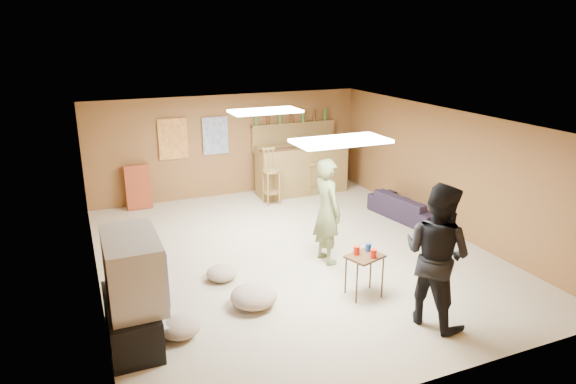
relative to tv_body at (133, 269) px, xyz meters
name	(u,v)px	position (x,y,z in m)	size (l,w,h in m)	color
ground	(293,253)	(2.65, 1.50, -0.90)	(7.00, 7.00, 0.00)	tan
ceiling	(293,120)	(2.65, 1.50, 1.30)	(6.00, 7.00, 0.02)	silver
wall_back	(229,146)	(2.65, 5.00, 0.20)	(6.00, 0.02, 2.20)	brown
wall_front	(436,287)	(2.65, -2.00, 0.20)	(6.00, 0.02, 2.20)	brown
wall_left	(91,215)	(-0.35, 1.50, 0.20)	(0.02, 7.00, 2.20)	brown
wall_right	(446,170)	(5.65, 1.50, 0.20)	(0.02, 7.00, 2.20)	brown
tv_stand	(132,320)	(-0.07, 0.00, -0.65)	(0.55, 1.30, 0.50)	black
dvd_box	(151,324)	(0.15, 0.00, -0.75)	(0.35, 0.50, 0.08)	#B2B2B7
tv_body	(133,269)	(0.00, 0.00, 0.00)	(0.60, 1.10, 0.80)	#B2B2B7
tv_screen	(160,264)	(0.31, 0.00, 0.00)	(0.02, 0.95, 0.65)	navy
bar_counter	(302,169)	(4.15, 4.45, -0.35)	(2.00, 0.60, 1.10)	brown
bar_lip	(307,147)	(4.15, 4.20, 0.20)	(2.10, 0.12, 0.05)	#382212
bar_shelf	(294,123)	(4.15, 4.90, 0.60)	(2.00, 0.18, 0.05)	brown
bar_backing	(293,136)	(4.15, 4.92, 0.30)	(2.00, 0.14, 0.60)	brown
poster_left	(173,139)	(1.45, 4.96, 0.45)	(0.60, 0.03, 0.85)	#BF3F26
poster_right	(215,136)	(2.35, 4.96, 0.45)	(0.55, 0.03, 0.80)	#334C99
folding_chair_stack	(138,187)	(0.65, 4.80, -0.45)	(0.50, 0.14, 0.90)	#99391C
ceiling_panel_front	(341,141)	(2.65, 0.00, 1.27)	(1.20, 0.60, 0.04)	white
ceiling_panel_back	(265,111)	(2.65, 2.70, 1.27)	(1.20, 0.60, 0.04)	white
person_olive	(327,211)	(3.03, 1.05, -0.06)	(0.61, 0.40, 1.67)	#616C3E
person_black	(437,255)	(3.43, -1.06, 0.01)	(0.88, 0.69, 1.81)	black
sofa	(407,207)	(5.35, 2.14, -0.66)	(1.63, 0.64, 0.48)	black
tray_table	(364,276)	(2.99, -0.16, -0.60)	(0.46, 0.37, 0.60)	#382212
cup_red_near	(356,250)	(2.90, -0.08, -0.24)	(0.09, 0.09, 0.12)	red
cup_red_far	(374,254)	(3.06, -0.26, -0.24)	(0.09, 0.09, 0.12)	red
cup_blue	(368,247)	(3.10, -0.05, -0.24)	(0.08, 0.08, 0.11)	navy
bar_stool_left	(271,174)	(3.25, 3.99, -0.26)	(0.41, 0.41, 1.29)	brown
bar_stool_right	(313,166)	(4.34, 4.27, -0.26)	(0.40, 0.40, 1.27)	brown
cushion_near_tv	(254,296)	(1.50, 0.17, -0.76)	(0.62, 0.62, 0.28)	gray
cushion_mid	(222,273)	(1.32, 1.07, -0.80)	(0.46, 0.46, 0.21)	gray
cushion_far	(180,327)	(0.46, -0.14, -0.79)	(0.48, 0.48, 0.22)	gray
bottle_row	(292,117)	(4.09, 4.88, 0.75)	(1.76, 0.08, 0.26)	#3F7233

